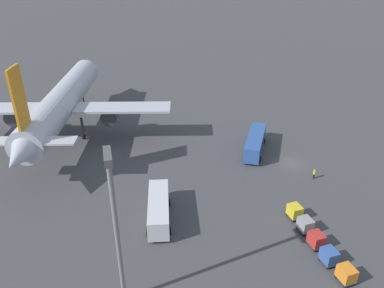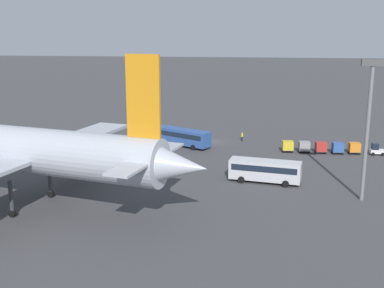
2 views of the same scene
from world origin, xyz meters
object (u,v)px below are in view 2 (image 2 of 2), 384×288
object	(u,v)px
shuttle_bus_far	(265,169)
cargo_cart_red	(321,147)
cargo_cart_blue	(338,147)
cargo_cart_grey	(304,146)
airplane	(19,150)
baggage_tug	(376,150)
cargo_cart_yellow	(288,146)
cargo_cart_orange	(354,147)
shuttle_bus_near	(182,136)
worker_person	(242,137)

from	to	relation	value
shuttle_bus_far	cargo_cart_red	world-z (taller)	shuttle_bus_far
cargo_cart_blue	cargo_cart_grey	xyz separation A→B (m)	(5.90, -0.14, 0.00)
airplane	cargo_cart_red	bearing A→B (deg)	-128.84
baggage_tug	cargo_cart_blue	xyz separation A→B (m)	(6.74, 0.19, 0.25)
airplane	cargo_cart_yellow	xyz separation A→B (m)	(-35.09, -32.22, -6.08)
baggage_tug	cargo_cart_grey	size ratio (longest dim) A/B	1.15
cargo_cart_orange	cargo_cart_red	xyz separation A→B (m)	(5.90, 0.34, 0.00)
cargo_cart_grey	shuttle_bus_far	bearing A→B (deg)	68.43
airplane	cargo_cart_grey	bearing A→B (deg)	-126.65
cargo_cart_orange	cargo_cart_yellow	size ratio (longest dim) A/B	1.00
cargo_cart_red	cargo_cart_orange	bearing A→B (deg)	-176.75
shuttle_bus_near	cargo_cart_red	world-z (taller)	shuttle_bus_near
shuttle_bus_near	cargo_cart_blue	distance (m)	28.77
cargo_cart_orange	worker_person	bearing A→B (deg)	-21.08
shuttle_bus_far	worker_person	xyz separation A→B (m)	(4.14, -26.64, -1.09)
cargo_cart_orange	cargo_cart_grey	xyz separation A→B (m)	(8.86, 0.23, 0.00)
shuttle_bus_near	cargo_cart_red	xyz separation A→B (m)	(-25.72, 2.33, -0.76)
cargo_cart_yellow	airplane	bearing A→B (deg)	42.56
airplane	baggage_tug	xyz separation A→B (m)	(-50.68, -32.28, -6.33)
baggage_tug	cargo_cart_yellow	size ratio (longest dim) A/B	1.15
shuttle_bus_near	shuttle_bus_far	size ratio (longest dim) A/B	1.09
cargo_cart_blue	cargo_cart_red	xyz separation A→B (m)	(2.95, -0.03, 0.00)
shuttle_bus_far	worker_person	size ratio (longest dim) A/B	6.12
baggage_tug	cargo_cart_blue	world-z (taller)	baggage_tug
shuttle_bus_far	cargo_cart_orange	size ratio (longest dim) A/B	4.99
airplane	cargo_cart_grey	world-z (taller)	airplane
airplane	shuttle_bus_far	world-z (taller)	airplane
worker_person	cargo_cart_blue	size ratio (longest dim) A/B	0.82
cargo_cart_blue	cargo_cart_grey	bearing A→B (deg)	-1.34
shuttle_bus_far	cargo_cart_orange	xyz separation A→B (m)	(-16.20, -18.80, -0.77)
airplane	shuttle_bus_far	distance (m)	34.01
shuttle_bus_far	cargo_cart_red	size ratio (longest dim) A/B	4.99
worker_person	cargo_cart_red	size ratio (longest dim) A/B	0.82
cargo_cart_grey	cargo_cart_yellow	distance (m)	2.95
cargo_cart_orange	cargo_cart_blue	xyz separation A→B (m)	(2.95, 0.36, 0.00)
baggage_tug	cargo_cart_red	bearing A→B (deg)	-1.11
cargo_cart_red	cargo_cart_grey	size ratio (longest dim) A/B	1.00
cargo_cart_yellow	worker_person	bearing A→B (deg)	-43.41
cargo_cart_red	cargo_cart_yellow	bearing A→B (deg)	-1.00
cargo_cart_red	shuttle_bus_far	bearing A→B (deg)	60.86
cargo_cart_orange	cargo_cart_red	size ratio (longest dim) A/B	1.00
cargo_cart_blue	shuttle_bus_near	bearing A→B (deg)	-4.70
airplane	shuttle_bus_near	distance (m)	38.06
baggage_tug	cargo_cart_blue	size ratio (longest dim) A/B	1.15
worker_person	cargo_cart_yellow	size ratio (longest dim) A/B	0.82
worker_person	cargo_cart_grey	world-z (taller)	cargo_cart_grey
worker_person	cargo_cart_yellow	bearing A→B (deg)	136.59
baggage_tug	cargo_cart_yellow	distance (m)	15.59
shuttle_bus_near	cargo_cart_orange	bearing A→B (deg)	-154.03
worker_person	cargo_cart_grey	size ratio (longest dim) A/B	0.82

